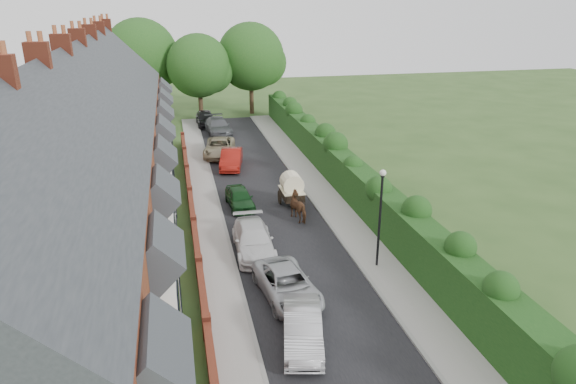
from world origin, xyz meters
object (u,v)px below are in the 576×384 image
car_green (240,198)px  car_black (206,118)px  lamppost (381,206)px  car_grey (218,126)px  car_white (253,240)px  horse_cart (292,187)px  car_silver_a (302,328)px  horse (300,207)px  car_silver_b (287,285)px  car_beige (219,147)px  car_red (231,159)px

car_green → car_black: bearing=87.7°
lamppost → car_grey: 29.57m
car_white → horse_cart: bearing=60.9°
car_silver_a → car_grey: car_grey is taller
horse → car_silver_a: bearing=59.3°
car_silver_b → horse: (2.65, 8.39, 0.19)m
car_green → horse: horse is taller
car_grey → horse_cart: size_ratio=1.70×
car_silver_a → car_beige: size_ratio=0.80×
car_green → car_grey: size_ratio=0.70×
car_silver_b → car_black: 34.67m
car_grey → horse: size_ratio=2.71×
car_black → horse: 26.54m
car_grey → car_black: 4.02m
car_white → car_grey: size_ratio=0.91×
car_green → car_red: car_red is taller
car_silver_b → car_green: (-0.65, 11.17, -0.01)m
car_grey → horse: (2.85, -22.36, 0.06)m
car_grey → car_beige: bearing=-99.3°
car_green → horse_cart: size_ratio=1.19×
car_beige → horse: size_ratio=2.63×
car_white → car_silver_a: bearing=-83.9°
lamppost → horse_cart: 9.32m
lamppost → car_green: (-5.65, 9.42, -2.65)m
lamppost → car_grey: bearing=100.2°
car_red → car_silver_b: bearing=-78.6°
car_silver_b → car_black: car_black is taller
car_beige → horse: (3.45, -14.76, 0.11)m
car_silver_a → car_red: size_ratio=0.93×
car_beige → car_black: 11.51m
car_silver_a → car_beige: 26.50m
car_black → horse_cart: size_ratio=1.47×
car_white → horse: horse is taller
car_green → car_red: bearing=83.4°
car_silver_b → car_white: size_ratio=0.96×
car_silver_b → car_beige: (-0.80, 23.15, 0.07)m
car_red → car_black: car_black is taller
car_silver_b → car_green: bearing=86.2°
lamppost → car_silver_a: bearing=-135.3°
car_white → horse_cart: horse_cart is taller
car_silver_b → car_black: bearing=84.7°
car_red → car_silver_a: bearing=-79.0°
car_black → car_grey: bearing=-77.4°
car_red → car_black: size_ratio=0.96×
car_white → car_beige: 18.40m
lamppost → horse_cart: size_ratio=1.62×
lamppost → horse_cart: bearing=105.0°
car_black → car_silver_b: bearing=-89.2°
car_beige → car_grey: (0.59, 7.60, 0.06)m
car_green → car_silver_b: bearing=-90.2°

